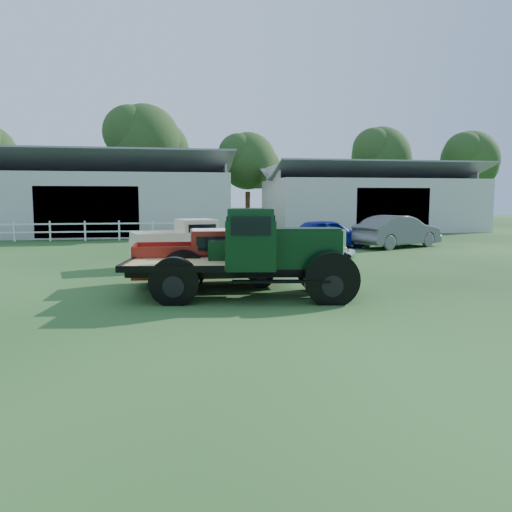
{
  "coord_description": "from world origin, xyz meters",
  "views": [
    {
      "loc": [
        -1.99,
        -11.37,
        2.52
      ],
      "look_at": [
        0.2,
        1.2,
        1.05
      ],
      "focal_mm": 35.0,
      "sensor_mm": 36.0,
      "label": 1
    }
  ],
  "objects": [
    {
      "name": "shed_left",
      "position": [
        -7.0,
        26.0,
        2.8
      ],
      "size": [
        18.8,
        10.2,
        5.6
      ],
      "primitive_type": null,
      "color": "#A5A6A1",
      "rests_on": "ground"
    },
    {
      "name": "tree_e",
      "position": [
        26.0,
        32.0,
        4.75
      ],
      "size": [
        5.7,
        5.7,
        9.5
      ],
      "primitive_type": null,
      "color": "black",
      "rests_on": "ground"
    },
    {
      "name": "red_pickup",
      "position": [
        -0.85,
        3.1,
        0.82
      ],
      "size": [
        4.56,
        1.85,
        1.65
      ],
      "primitive_type": null,
      "rotation": [
        0.0,
        0.0,
        -0.03
      ],
      "color": "maroon",
      "rests_on": "ground"
    },
    {
      "name": "white_pickup",
      "position": [
        -1.09,
        7.29,
        0.86
      ],
      "size": [
        4.99,
        2.84,
        1.73
      ],
      "primitive_type": null,
      "rotation": [
        0.0,
        0.0,
        0.23
      ],
      "color": "beige",
      "rests_on": "ground"
    },
    {
      "name": "tree_d",
      "position": [
        18.0,
        34.0,
        5.0
      ],
      "size": [
        6.0,
        6.0,
        10.0
      ],
      "primitive_type": null,
      "color": "black",
      "rests_on": "ground"
    },
    {
      "name": "misc_car_grey",
      "position": [
        9.71,
        12.82,
        0.83
      ],
      "size": [
        5.31,
        3.63,
        1.66
      ],
      "primitive_type": "imported",
      "rotation": [
        0.0,
        0.0,
        1.99
      ],
      "color": "#5C5C5C",
      "rests_on": "ground"
    },
    {
      "name": "fence_rail",
      "position": [
        -8.0,
        20.0,
        0.6
      ],
      "size": [
        14.2,
        0.16,
        1.2
      ],
      "primitive_type": null,
      "color": "white",
      "rests_on": "ground"
    },
    {
      "name": "tree_b",
      "position": [
        -4.0,
        34.0,
        5.75
      ],
      "size": [
        6.9,
        6.9,
        11.5
      ],
      "primitive_type": null,
      "color": "black",
      "rests_on": "ground"
    },
    {
      "name": "shed_right",
      "position": [
        14.0,
        27.0,
        2.6
      ],
      "size": [
        16.8,
        9.2,
        5.2
      ],
      "primitive_type": null,
      "color": "#A5A6A1",
      "rests_on": "ground"
    },
    {
      "name": "ground",
      "position": [
        0.0,
        0.0,
        0.0
      ],
      "size": [
        120.0,
        120.0,
        0.0
      ],
      "primitive_type": "plane",
      "color": "#1B3515"
    },
    {
      "name": "misc_car_blue",
      "position": [
        6.03,
        13.15,
        0.74
      ],
      "size": [
        4.65,
        2.69,
        1.49
      ],
      "primitive_type": "imported",
      "rotation": [
        0.0,
        0.0,
        1.8
      ],
      "color": "navy",
      "rests_on": "ground"
    },
    {
      "name": "vintage_flatbed",
      "position": [
        -0.07,
        1.11,
        1.14
      ],
      "size": [
        6.02,
        3.12,
        2.28
      ],
      "primitive_type": null,
      "rotation": [
        0.0,
        0.0,
        -0.15
      ],
      "color": "black",
      "rests_on": "ground"
    },
    {
      "name": "tree_c",
      "position": [
        5.0,
        33.0,
        4.5
      ],
      "size": [
        5.4,
        5.4,
        9.0
      ],
      "primitive_type": null,
      "color": "black",
      "rests_on": "ground"
    }
  ]
}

